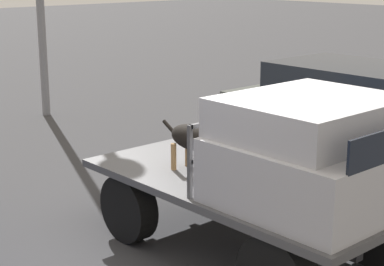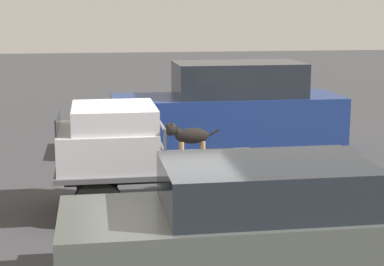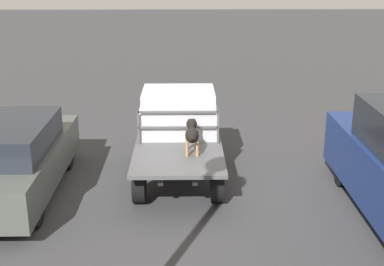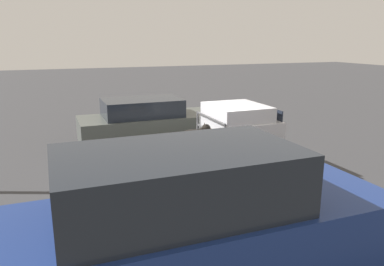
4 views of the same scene
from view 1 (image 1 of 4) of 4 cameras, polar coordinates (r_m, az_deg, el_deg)
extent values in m
plane|color=#38383A|center=(7.02, 4.84, -10.41)|extent=(80.00, 80.00, 0.00)
cylinder|color=black|center=(6.83, 16.02, -8.21)|extent=(0.76, 0.24, 0.76)
cylinder|color=black|center=(8.08, 3.06, -4.04)|extent=(0.76, 0.24, 0.76)
cylinder|color=black|center=(7.16, -5.65, -6.62)|extent=(0.76, 0.24, 0.76)
cube|color=black|center=(7.00, 6.77, -4.80)|extent=(3.20, 0.10, 0.18)
cube|color=black|center=(6.56, 3.02, -6.07)|extent=(3.20, 0.10, 0.18)
cube|color=#4C4C4F|center=(6.73, 4.98, -4.38)|extent=(3.47, 1.84, 0.08)
cube|color=#B7B7BC|center=(6.08, 11.21, -3.29)|extent=(1.58, 1.72, 0.61)
cube|color=#B7B7BC|center=(6.02, 10.54, 1.41)|extent=(1.35, 1.58, 0.37)
cube|color=#4C4C4F|center=(7.20, 9.82, 0.07)|extent=(0.04, 0.04, 0.72)
cube|color=#4C4C4F|center=(6.02, -0.19, -2.61)|extent=(0.04, 0.04, 0.72)
cube|color=#4C4C4F|center=(6.50, 5.34, 1.73)|extent=(0.04, 1.68, 0.04)
cube|color=#4C4C4F|center=(6.59, 5.27, -1.15)|extent=(0.04, 1.68, 0.04)
cylinder|color=#9E7547|center=(6.80, 1.68, -2.45)|extent=(0.06, 0.06, 0.29)
cylinder|color=#9E7547|center=(6.67, 0.41, -2.80)|extent=(0.06, 0.06, 0.29)
cylinder|color=#9E7547|center=(7.06, -0.38, -1.80)|extent=(0.06, 0.06, 0.29)
cylinder|color=#9E7547|center=(6.94, -1.64, -2.11)|extent=(0.06, 0.06, 0.29)
ellipsoid|color=black|center=(6.80, 0.00, -0.39)|extent=(0.60, 0.27, 0.27)
sphere|color=#9E7547|center=(6.70, 0.93, -1.05)|extent=(0.12, 0.12, 0.12)
cylinder|color=black|center=(6.60, 1.46, -0.19)|extent=(0.19, 0.15, 0.19)
sphere|color=black|center=(6.51, 2.14, 0.04)|extent=(0.22, 0.22, 0.22)
cone|color=#9E7547|center=(6.45, 2.72, -0.26)|extent=(0.12, 0.12, 0.12)
cone|color=black|center=(6.54, 2.47, 0.96)|extent=(0.06, 0.08, 0.10)
cone|color=black|center=(6.46, 1.68, 0.79)|extent=(0.06, 0.08, 0.10)
cylinder|color=black|center=(7.05, -1.91, 0.38)|extent=(0.25, 0.04, 0.17)
cylinder|color=black|center=(11.11, 11.55, 0.45)|extent=(0.60, 0.20, 0.60)
cylinder|color=black|center=(9.99, 6.41, -0.94)|extent=(0.60, 0.20, 0.60)
cube|color=#474C47|center=(9.68, 15.51, 0.17)|extent=(4.44, 1.77, 0.77)
cube|color=#1E232B|center=(9.66, 14.67, 4.22)|extent=(2.44, 1.59, 0.55)
camera|label=2|loc=(15.39, 37.27, 13.18)|focal=60.00mm
camera|label=3|loc=(15.77, -26.37, 19.08)|focal=50.00mm
camera|label=4|loc=(8.85, -67.62, 8.58)|focal=35.00mm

